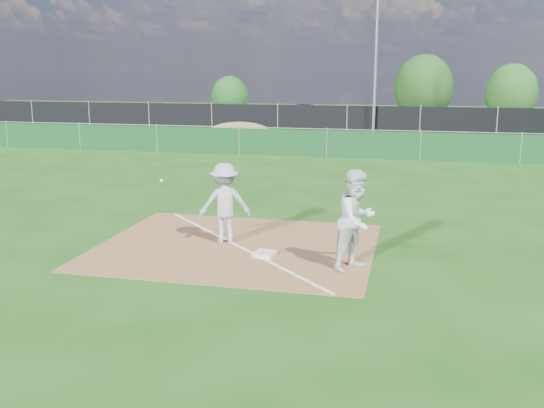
{
  "coord_description": "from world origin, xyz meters",
  "views": [
    {
      "loc": [
        3.67,
        -11.32,
        3.84
      ],
      "look_at": [
        0.8,
        1.0,
        1.0
      ],
      "focal_mm": 40.0,
      "sensor_mm": 36.0,
      "label": 1
    }
  ],
  "objects": [
    {
      "name": "ground",
      "position": [
        0.0,
        10.0,
        0.0
      ],
      "size": [
        90.0,
        90.0,
        0.0
      ],
      "primitive_type": "plane",
      "color": "#1A4C10",
      "rests_on": "ground"
    },
    {
      "name": "infield_dirt",
      "position": [
        0.0,
        1.0,
        0.01
      ],
      "size": [
        6.0,
        5.0,
        0.02
      ],
      "primitive_type": "cube",
      "color": "brown",
      "rests_on": "ground"
    },
    {
      "name": "foul_line",
      "position": [
        0.0,
        1.0,
        0.03
      ],
      "size": [
        5.01,
        5.01,
        0.01
      ],
      "primitive_type": "cube",
      "rotation": [
        0.0,
        0.0,
        0.79
      ],
      "color": "white",
      "rests_on": "infield_dirt"
    },
    {
      "name": "green_fence",
      "position": [
        0.0,
        15.0,
        0.6
      ],
      "size": [
        44.0,
        0.05,
        1.2
      ],
      "primitive_type": "cube",
      "color": "#0F3A1A",
      "rests_on": "ground"
    },
    {
      "name": "dirt_mound",
      "position": [
        -5.0,
        18.5,
        0.58
      ],
      "size": [
        3.38,
        2.6,
        1.17
      ],
      "primitive_type": "ellipsoid",
      "color": "olive",
      "rests_on": "ground"
    },
    {
      "name": "black_fence",
      "position": [
        0.0,
        23.0,
        0.9
      ],
      "size": [
        46.0,
        0.04,
        1.8
      ],
      "primitive_type": "cube",
      "color": "black",
      "rests_on": "ground"
    },
    {
      "name": "parking_lot",
      "position": [
        0.0,
        28.0,
        0.01
      ],
      "size": [
        46.0,
        9.0,
        0.01
      ],
      "primitive_type": "cube",
      "color": "black",
      "rests_on": "ground"
    },
    {
      "name": "light_pole",
      "position": [
        1.5,
        22.7,
        4.0
      ],
      "size": [
        0.16,
        0.16,
        8.0
      ],
      "primitive_type": "cylinder",
      "color": "slate",
      "rests_on": "ground"
    },
    {
      "name": "first_base",
      "position": [
        0.78,
        0.41,
        0.06
      ],
      "size": [
        0.47,
        0.47,
        0.09
      ],
      "primitive_type": "cube",
      "rotation": [
        0.0,
        0.0,
        -0.13
      ],
      "color": "silver",
      "rests_on": "infield_dirt"
    },
    {
      "name": "play_at_first",
      "position": [
        -0.33,
        1.22,
        0.92
      ],
      "size": [
        2.25,
        1.08,
        1.79
      ],
      "color": "#BCBCBE",
      "rests_on": "infield_dirt"
    },
    {
      "name": "runner",
      "position": [
        2.7,
        0.05,
        0.99
      ],
      "size": [
        1.16,
        1.21,
        1.98
      ],
      "primitive_type": "imported",
      "rotation": [
        0.0,
        0.0,
        0.97
      ],
      "color": "silver",
      "rests_on": "ground"
    },
    {
      "name": "car_left",
      "position": [
        -7.23,
        26.62,
        0.71
      ],
      "size": [
        4.22,
        1.99,
        1.39
      ],
      "primitive_type": "imported",
      "rotation": [
        0.0,
        0.0,
        1.66
      ],
      "color": "#B7B9BF",
      "rests_on": "parking_lot"
    },
    {
      "name": "car_mid",
      "position": [
        -2.9,
        27.53,
        0.79
      ],
      "size": [
        4.75,
        1.75,
        1.56
      ],
      "primitive_type": "imported",
      "rotation": [
        0.0,
        0.0,
        1.59
      ],
      "color": "black",
      "rests_on": "parking_lot"
    },
    {
      "name": "car_right",
      "position": [
        4.75,
        27.74,
        0.62
      ],
      "size": [
        4.5,
        2.92,
        1.21
      ],
      "primitive_type": "imported",
      "rotation": [
        0.0,
        0.0,
        1.89
      ],
      "color": "black",
      "rests_on": "parking_lot"
    },
    {
      "name": "tree_left",
      "position": [
        -9.87,
        32.72,
        1.7
      ],
      "size": [
        2.78,
        2.78,
        3.3
      ],
      "color": "#382316",
      "rests_on": "ground"
    },
    {
      "name": "tree_mid",
      "position": [
        4.23,
        33.34,
        2.49
      ],
      "size": [
        4.07,
        4.07,
        4.83
      ],
      "color": "#382316",
      "rests_on": "ground"
    },
    {
      "name": "tree_right",
      "position": [
        10.2,
        34.23,
        2.16
      ],
      "size": [
        3.53,
        3.53,
        4.19
      ],
      "color": "#382316",
      "rests_on": "ground"
    }
  ]
}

